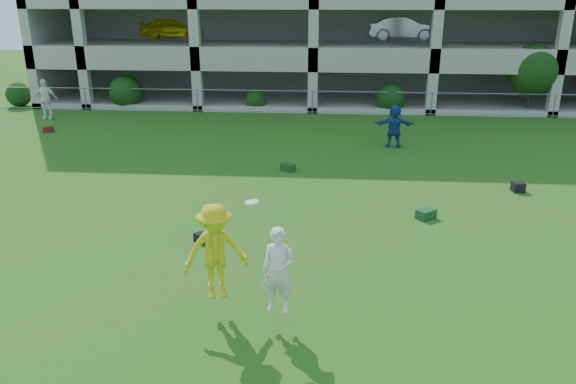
# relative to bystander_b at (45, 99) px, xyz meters

# --- Properties ---
(ground) EXTENTS (100.00, 100.00, 0.00)m
(ground) POSITION_rel_bystander_b_xyz_m (13.00, -16.70, -0.97)
(ground) COLOR #235114
(ground) RESTS_ON ground
(bystander_b) EXTENTS (1.21, 0.69, 1.94)m
(bystander_b) POSITION_rel_bystander_b_xyz_m (0.00, 0.00, 0.00)
(bystander_b) COLOR white
(bystander_b) RESTS_ON ground
(bystander_d) EXTENTS (1.61, 0.54, 1.72)m
(bystander_d) POSITION_rel_bystander_b_xyz_m (16.52, -4.03, -0.11)
(bystander_d) COLOR navy
(bystander_d) RESTS_ON ground
(bag_black_b) EXTENTS (0.47, 0.44, 0.22)m
(bag_black_b) POSITION_rel_bystander_b_xyz_m (10.88, -13.68, -0.86)
(bag_black_b) COLOR black
(bag_black_b) RESTS_ON ground
(bag_green_c) EXTENTS (0.61, 0.59, 0.26)m
(bag_green_c) POSITION_rel_bystander_b_xyz_m (16.70, -11.64, -0.84)
(bag_green_c) COLOR #163C16
(bag_green_c) RESTS_ON ground
(crate_d) EXTENTS (0.39, 0.39, 0.30)m
(crate_d) POSITION_rel_bystander_b_xyz_m (19.91, -9.16, -0.82)
(crate_d) COLOR black
(crate_d) RESTS_ON ground
(bag_red_f) EXTENTS (0.52, 0.44, 0.24)m
(bag_red_f) POSITION_rel_bystander_b_xyz_m (1.41, -2.71, -0.85)
(bag_red_f) COLOR #5C0F14
(bag_red_f) RESTS_ON ground
(bag_green_g) EXTENTS (0.58, 0.54, 0.25)m
(bag_green_g) POSITION_rel_bystander_b_xyz_m (12.54, -7.58, -0.85)
(bag_green_g) COLOR #133614
(bag_green_g) RESTS_ON ground
(frisbee_contest) EXTENTS (2.21, 1.10, 2.00)m
(frisbee_contest) POSITION_rel_bystander_b_xyz_m (12.18, -17.03, 0.35)
(frisbee_contest) COLOR #D2C712
(frisbee_contest) RESTS_ON ground
(fence) EXTENTS (36.06, 0.06, 1.20)m
(fence) POSITION_rel_bystander_b_xyz_m (13.00, 2.30, -0.36)
(fence) COLOR gray
(fence) RESTS_ON ground
(shrub_row) EXTENTS (34.38, 2.52, 3.50)m
(shrub_row) POSITION_rel_bystander_b_xyz_m (17.59, 3.00, 0.54)
(shrub_row) COLOR #163D11
(shrub_row) RESTS_ON ground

